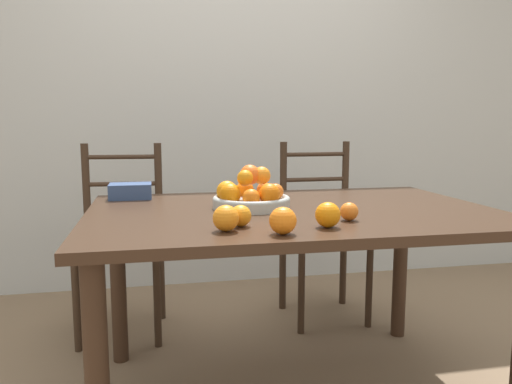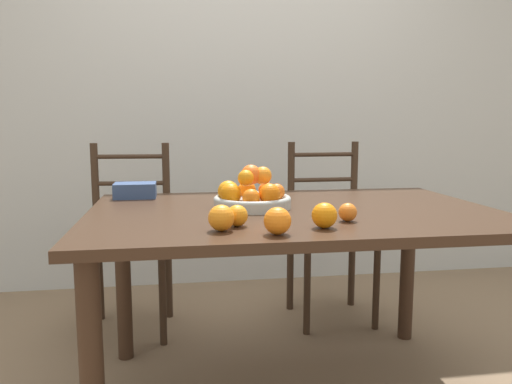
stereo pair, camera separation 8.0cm
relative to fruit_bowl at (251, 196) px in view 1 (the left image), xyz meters
name	(u,v)px [view 1 (the left image)]	position (x,y,z in m)	size (l,w,h in m)	color
wall_back	(232,91)	(0.16, 1.47, 0.49)	(8.00, 0.06, 2.60)	beige
dining_table	(292,233)	(0.16, -0.05, -0.14)	(1.55, 1.04, 0.76)	#382316
fruit_bowl	(251,196)	(0.00, 0.00, 0.00)	(0.30, 0.30, 0.17)	#B2B7B2
orange_loose_0	(349,211)	(0.28, -0.31, -0.02)	(0.06, 0.06, 0.06)	orange
orange_loose_1	(226,218)	(-0.15, -0.39, -0.01)	(0.08, 0.08, 0.08)	orange
orange_loose_2	(241,216)	(-0.10, -0.33, -0.01)	(0.07, 0.07, 0.07)	orange
orange_loose_3	(283,221)	(0.01, -0.47, -0.01)	(0.08, 0.08, 0.08)	orange
orange_loose_4	(328,215)	(0.17, -0.40, -0.01)	(0.08, 0.08, 0.08)	orange
chair_left	(121,243)	(-0.54, 0.74, -0.34)	(0.45, 0.43, 0.99)	#382619
chair_right	(322,233)	(0.55, 0.74, -0.34)	(0.43, 0.41, 0.99)	#382619
book_stack	(130,191)	(-0.47, 0.34, -0.01)	(0.18, 0.13, 0.07)	#334770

